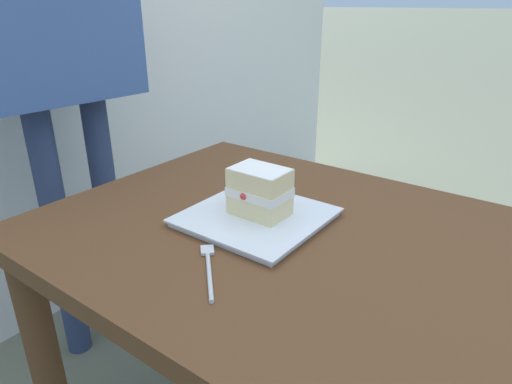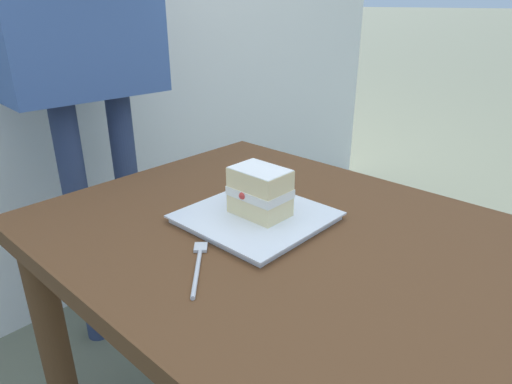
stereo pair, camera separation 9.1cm
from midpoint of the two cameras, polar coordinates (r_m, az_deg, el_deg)
patio_table at (r=0.93m, az=4.95°, el=-12.24°), size 1.15×0.78×0.70m
dessert_plate at (r=0.94m, az=-2.79°, el=-3.29°), size 0.27×0.27×0.02m
cake_slice at (r=0.92m, az=-2.33°, el=0.04°), size 0.12×0.09×0.10m
dessert_fork at (r=0.79m, az=-9.36°, el=-9.47°), size 0.13×0.13×0.01m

